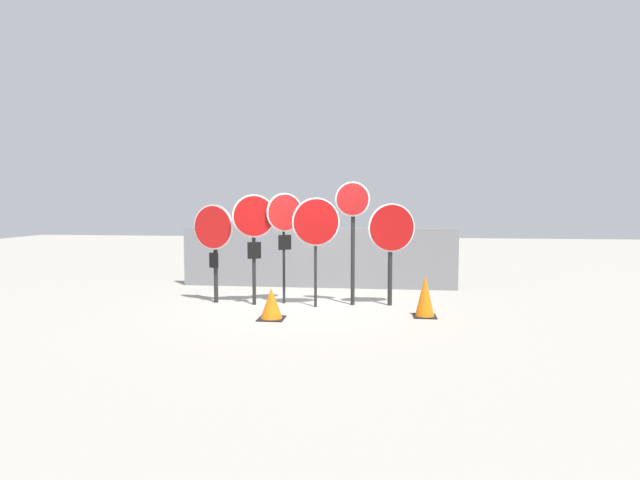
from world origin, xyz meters
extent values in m
plane|color=gray|center=(0.00, 0.00, 0.00)|extent=(40.00, 40.00, 0.00)
cube|color=slate|center=(0.00, 2.18, 0.71)|extent=(6.56, 0.12, 1.43)
cylinder|color=black|center=(-1.81, 0.15, 0.96)|extent=(0.08, 0.08, 1.92)
cylinder|color=white|center=(-1.83, 0.09, 1.53)|extent=(0.88, 0.25, 0.90)
cylinder|color=red|center=(-1.83, 0.07, 1.53)|extent=(0.82, 0.24, 0.84)
cube|color=black|center=(-1.83, 0.09, 0.87)|extent=(0.20, 0.07, 0.30)
cylinder|color=black|center=(-0.99, 0.03, 1.04)|extent=(0.07, 0.07, 2.08)
cylinder|color=white|center=(-0.97, -0.02, 1.76)|extent=(0.79, 0.33, 0.84)
cylinder|color=#AD0F0F|center=(-0.96, -0.04, 1.76)|extent=(0.74, 0.31, 0.78)
cube|color=black|center=(-0.97, -0.02, 1.09)|extent=(0.26, 0.12, 0.33)
cylinder|color=black|center=(-0.43, 0.23, 1.01)|extent=(0.05, 0.05, 2.02)
cylinder|color=white|center=(-0.40, 0.19, 1.83)|extent=(0.64, 0.46, 0.77)
cylinder|color=red|center=(-0.39, 0.18, 1.83)|extent=(0.59, 0.42, 0.71)
cube|color=black|center=(-0.40, 0.19, 1.23)|extent=(0.24, 0.18, 0.29)
cylinder|color=black|center=(0.25, -0.04, 1.00)|extent=(0.06, 0.06, 2.01)
cylinder|color=white|center=(0.26, -0.09, 1.66)|extent=(0.89, 0.32, 0.93)
cylinder|color=#AD0F0F|center=(0.27, -0.10, 1.66)|extent=(0.83, 0.30, 0.87)
cylinder|color=black|center=(0.95, 0.24, 1.16)|extent=(0.08, 0.08, 2.32)
cylinder|color=white|center=(0.95, 0.17, 2.09)|extent=(0.68, 0.07, 0.68)
cylinder|color=red|center=(0.95, 0.15, 2.09)|extent=(0.62, 0.07, 0.62)
cylinder|color=black|center=(1.68, 0.29, 0.96)|extent=(0.09, 0.09, 1.92)
cylinder|color=white|center=(1.70, 0.22, 1.54)|extent=(0.90, 0.33, 0.95)
cylinder|color=#AD0F0F|center=(1.71, 0.20, 1.54)|extent=(0.85, 0.31, 0.89)
cube|color=black|center=(-0.38, -1.15, 0.01)|extent=(0.45, 0.45, 0.02)
cone|color=orange|center=(-0.38, -1.15, 0.28)|extent=(0.38, 0.38, 0.52)
cube|color=black|center=(2.28, -0.65, 0.01)|extent=(0.40, 0.40, 0.02)
cone|color=orange|center=(2.28, -0.65, 0.38)|extent=(0.34, 0.34, 0.73)
camera|label=1|loc=(1.47, -9.53, 2.01)|focal=28.00mm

